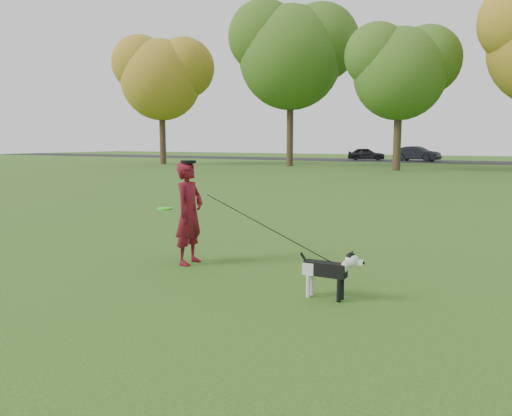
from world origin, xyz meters
The scene contains 8 objects.
ground centered at (0.00, 0.00, 0.00)m, with size 120.00×120.00×0.00m, color #285116.
road centered at (0.00, 40.00, 0.01)m, with size 120.00×7.00×0.02m, color black.
man centered at (-1.36, -0.12, 0.78)m, with size 0.57×0.37×1.57m, color #5B0D1A.
dog centered at (1.12, -0.75, 0.37)m, with size 0.80×0.16×0.61m.
car_left centered at (-10.05, 40.00, 0.60)m, with size 1.38×3.42×1.17m, color black.
car_mid centered at (-5.45, 40.00, 0.68)m, with size 1.40×4.01×1.32m, color black.
man_held_items centered at (0.12, -0.46, 0.75)m, with size 3.09×0.74×1.17m.
tree_row centered at (-1.43, 26.07, 7.41)m, with size 51.74×8.86×12.01m.
Camera 1 is at (3.06, -6.21, 1.87)m, focal length 35.00 mm.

